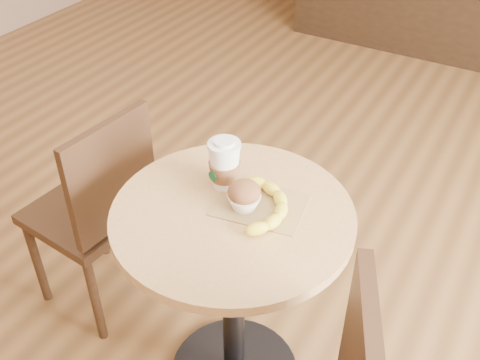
{
  "coord_description": "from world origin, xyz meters",
  "views": [
    {
      "loc": [
        0.63,
        -0.93,
        1.74
      ],
      "look_at": [
        0.04,
        0.09,
        0.83
      ],
      "focal_mm": 42.0,
      "sensor_mm": 36.0,
      "label": 1
    }
  ],
  "objects": [
    {
      "name": "banana",
      "position": [
        0.1,
        0.09,
        0.77
      ],
      "size": [
        0.26,
        0.29,
        0.03
      ],
      "primitive_type": null,
      "rotation": [
        0.0,
        0.0,
        0.42
      ],
      "color": "yellow",
      "rests_on": "kraft_bag"
    },
    {
      "name": "chair_left",
      "position": [
        -0.55,
        0.11,
        0.47
      ],
      "size": [
        0.41,
        0.41,
        0.85
      ],
      "rotation": [
        0.0,
        0.0,
        -1.67
      ],
      "color": "#372213",
      "rests_on": "ground"
    },
    {
      "name": "kraft_bag",
      "position": [
        0.09,
        0.11,
        0.75
      ],
      "size": [
        0.27,
        0.22,
        0.0
      ],
      "primitive_type": "cube",
      "rotation": [
        0.0,
        0.0,
        0.17
      ],
      "color": "olive",
      "rests_on": "cafe_table"
    },
    {
      "name": "cafe_table",
      "position": [
        0.04,
        0.05,
        0.52
      ],
      "size": [
        0.66,
        0.66,
        0.75
      ],
      "color": "black",
      "rests_on": "ground"
    },
    {
      "name": "coffee_cup",
      "position": [
        -0.04,
        0.14,
        0.82
      ],
      "size": [
        0.09,
        0.09,
        0.15
      ],
      "rotation": [
        0.0,
        0.0,
        -0.29
      ],
      "color": "white",
      "rests_on": "cafe_table"
    },
    {
      "name": "muffin",
      "position": [
        0.06,
        0.08,
        0.79
      ],
      "size": [
        0.09,
        0.09,
        0.08
      ],
      "color": "white",
      "rests_on": "kraft_bag"
    }
  ]
}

